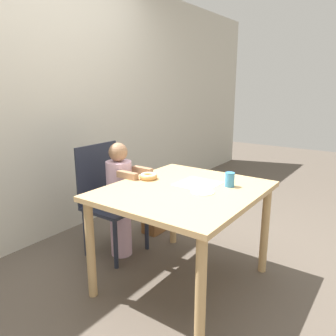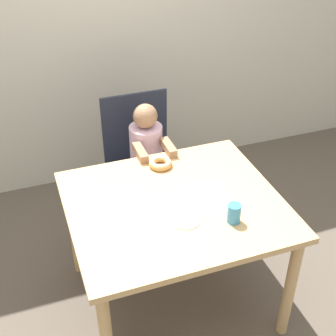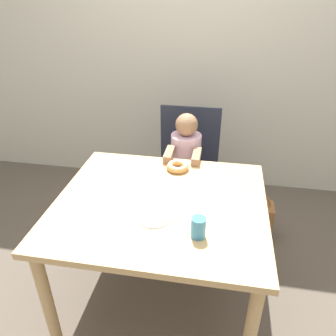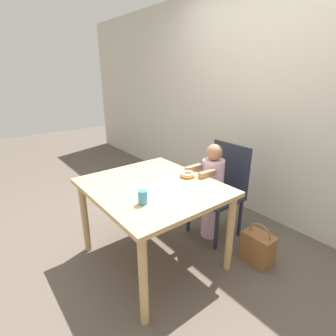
# 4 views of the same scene
# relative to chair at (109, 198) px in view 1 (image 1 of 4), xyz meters

# --- Properties ---
(ground_plane) EXTENTS (12.00, 12.00, 0.00)m
(ground_plane) POSITION_rel_chair_xyz_m (-0.05, -0.79, -0.48)
(ground_plane) COLOR brown
(wall_back) EXTENTS (8.00, 0.05, 2.50)m
(wall_back) POSITION_rel_chair_xyz_m (-0.05, 0.68, 0.77)
(wall_back) COLOR beige
(wall_back) RESTS_ON ground_plane
(dining_table) EXTENTS (1.10, 0.96, 0.73)m
(dining_table) POSITION_rel_chair_xyz_m (-0.05, -0.79, 0.15)
(dining_table) COLOR tan
(dining_table) RESTS_ON ground_plane
(chair) EXTENTS (0.45, 0.42, 0.93)m
(chair) POSITION_rel_chair_xyz_m (0.00, 0.00, 0.00)
(chair) COLOR #232838
(chair) RESTS_ON ground_plane
(child_figure) EXTENTS (0.23, 0.37, 0.97)m
(child_figure) POSITION_rel_chair_xyz_m (0.00, -0.13, 0.02)
(child_figure) COLOR silver
(child_figure) RESTS_ON ground_plane
(donut) EXTENTS (0.14, 0.14, 0.04)m
(donut) POSITION_rel_chair_xyz_m (-0.01, -0.44, 0.27)
(donut) COLOR tan
(donut) RESTS_ON dining_table
(napkin) EXTENTS (0.28, 0.28, 0.00)m
(napkin) POSITION_rel_chair_xyz_m (0.09, -0.81, 0.25)
(napkin) COLOR white
(napkin) RESTS_ON dining_table
(handbag) EXTENTS (0.26, 0.16, 0.38)m
(handbag) POSITION_rel_chair_xyz_m (0.54, -0.09, -0.33)
(handbag) COLOR brown
(handbag) RESTS_ON ground_plane
(cup) EXTENTS (0.07, 0.07, 0.10)m
(cup) POSITION_rel_chair_xyz_m (0.17, -1.02, 0.30)
(cup) COLOR teal
(cup) RESTS_ON dining_table
(plate) EXTENTS (0.15, 0.15, 0.01)m
(plate) POSITION_rel_chair_xyz_m (-0.05, -0.93, 0.25)
(plate) COLOR white
(plate) RESTS_ON dining_table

